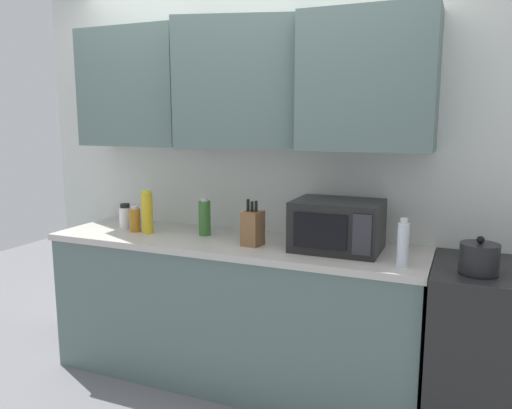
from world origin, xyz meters
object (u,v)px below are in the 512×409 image
object	(u,v)px
bottle_amber_vinegar	(135,219)
bottle_green_oil	(205,217)
kettle	(479,258)
knife_block	(253,228)
bottle_yellow_mustard	(147,212)
stove_range	(508,357)
microwave	(337,225)
bottle_white_jar	(125,216)
bottle_clear_tall	(403,244)

from	to	relation	value
bottle_amber_vinegar	bottle_green_oil	xyz separation A→B (m)	(0.47, 0.09, 0.03)
kettle	bottle_green_oil	distance (m)	1.60
knife_block	bottle_yellow_mustard	size ratio (longest dim) A/B	0.98
stove_range	microwave	distance (m)	1.07
stove_range	knife_block	distance (m)	1.48
bottle_white_jar	kettle	bearing A→B (deg)	-5.07
stove_range	bottle_yellow_mustard	size ratio (longest dim) A/B	3.30
stove_range	kettle	size ratio (longest dim) A/B	5.05
kettle	knife_block	world-z (taller)	knife_block
stove_range	kettle	xyz separation A→B (m)	(-0.17, -0.14, 0.53)
kettle	microwave	bearing A→B (deg)	166.03
microwave	bottle_clear_tall	size ratio (longest dim) A/B	1.96
stove_range	bottle_white_jar	xyz separation A→B (m)	(-2.35, 0.05, 0.53)
microwave	stove_range	bearing A→B (deg)	-2.59
stove_range	kettle	world-z (taller)	kettle
bottle_clear_tall	bottle_green_oil	xyz separation A→B (m)	(-1.24, 0.23, -0.00)
bottle_yellow_mustard	bottle_green_oil	xyz separation A→B (m)	(0.37, 0.09, -0.02)
stove_range	microwave	size ratio (longest dim) A/B	1.90
kettle	bottle_white_jar	world-z (taller)	kettle
stove_range	bottle_white_jar	bearing A→B (deg)	178.70
microwave	bottle_yellow_mustard	distance (m)	1.23
bottle_green_oil	bottle_clear_tall	bearing A→B (deg)	-10.36
stove_range	bottle_white_jar	size ratio (longest dim) A/B	5.52
bottle_white_jar	bottle_amber_vinegar	bearing A→B (deg)	-27.13
microwave	bottle_amber_vinegar	xyz separation A→B (m)	(-1.33, -0.05, -0.06)
microwave	bottle_yellow_mustard	bearing A→B (deg)	-177.33
kettle	bottle_yellow_mustard	xyz separation A→B (m)	(-1.95, 0.12, 0.05)
bottle_white_jar	bottle_green_oil	distance (m)	0.60
bottle_white_jar	stove_range	bearing A→B (deg)	-1.30
bottle_clear_tall	bottle_green_oil	distance (m)	1.26
bottle_green_oil	bottle_yellow_mustard	bearing A→B (deg)	-166.04
microwave	knife_block	bearing A→B (deg)	-169.79
kettle	bottle_yellow_mustard	distance (m)	1.95
knife_block	bottle_white_jar	xyz separation A→B (m)	(-0.98, 0.10, -0.03)
knife_block	bottle_green_oil	distance (m)	0.40
stove_range	bottle_clear_tall	size ratio (longest dim) A/B	3.71
kettle	bottle_amber_vinegar	world-z (taller)	kettle
bottle_amber_vinegar	bottle_green_oil	size ratio (longest dim) A/B	0.71
microwave	knife_block	size ratio (longest dim) A/B	1.78
stove_range	kettle	bearing A→B (deg)	-140.53
bottle_white_jar	knife_block	bearing A→B (deg)	-5.77
stove_range	bottle_white_jar	world-z (taller)	bottle_white_jar
knife_block	bottle_green_oil	size ratio (longest dim) A/B	1.13
bottle_clear_tall	bottle_white_jar	xyz separation A→B (m)	(-1.83, 0.20, -0.04)
kettle	bottle_yellow_mustard	world-z (taller)	bottle_yellow_mustard
knife_block	bottle_amber_vinegar	xyz separation A→B (m)	(-0.85, 0.03, -0.02)
kettle	bottle_clear_tall	bearing A→B (deg)	-178.13
stove_range	bottle_green_oil	xyz separation A→B (m)	(-1.75, 0.07, 0.56)
bottle_clear_tall	kettle	bearing A→B (deg)	1.87
bottle_clear_tall	microwave	bearing A→B (deg)	153.11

